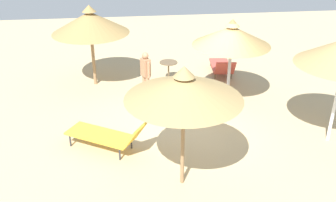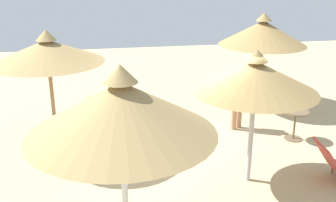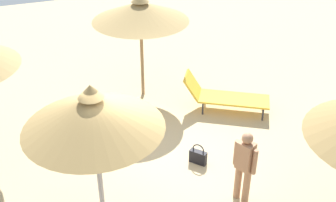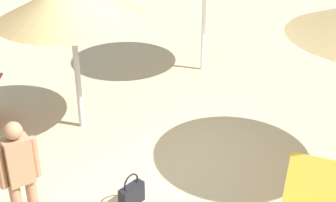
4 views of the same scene
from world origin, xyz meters
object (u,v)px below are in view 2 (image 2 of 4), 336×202
parasol_umbrella_center (263,33)px  handbag (191,130)px  lounge_chair_far_left (119,105)px  parasol_umbrella_near_left (255,76)px  parasol_umbrella_front (48,51)px  person_standing_near_right (238,97)px  parasol_umbrella_edge (121,108)px  side_table_round (295,120)px

parasol_umbrella_center → handbag: (-2.52, -1.98, -1.99)m
lounge_chair_far_left → handbag: 2.22m
parasol_umbrella_near_left → handbag: size_ratio=5.56×
parasol_umbrella_front → person_standing_near_right: parasol_umbrella_front is taller
parasol_umbrella_front → lounge_chair_far_left: (1.50, 1.60, -1.87)m
parasol_umbrella_edge → lounge_chair_far_left: parasol_umbrella_edge is taller
parasol_umbrella_front → parasol_umbrella_edge: bearing=-72.3°
lounge_chair_far_left → person_standing_near_right: (2.94, -1.12, 0.42)m
parasol_umbrella_front → parasol_umbrella_center: 6.09m
parasol_umbrella_near_left → person_standing_near_right: bearing=76.0°
lounge_chair_far_left → parasol_umbrella_edge: bearing=-92.1°
parasol_umbrella_center → lounge_chair_far_left: (-4.19, -0.55, -1.73)m
lounge_chair_far_left → side_table_round: lounge_chair_far_left is taller
parasol_umbrella_front → parasol_umbrella_near_left: size_ratio=1.05×
parasol_umbrella_front → parasol_umbrella_edge: (1.30, -4.06, 0.13)m
person_standing_near_right → side_table_round: 1.48m
person_standing_near_right → side_table_round: (1.16, -0.86, -0.35)m
side_table_round → person_standing_near_right: bearing=143.4°
parasol_umbrella_edge → person_standing_near_right: parasol_umbrella_edge is taller
parasol_umbrella_near_left → lounge_chair_far_left: bearing=122.7°
lounge_chair_far_left → person_standing_near_right: 3.17m
parasol_umbrella_center → lounge_chair_far_left: bearing=-172.6°
parasol_umbrella_near_left → person_standing_near_right: (0.62, 2.49, -1.28)m
parasol_umbrella_near_left → lounge_chair_far_left: (-2.32, 3.61, -1.70)m
parasol_umbrella_front → handbag: 3.83m
lounge_chair_far_left → handbag: (1.68, -1.43, -0.26)m
parasol_umbrella_near_left → parasol_umbrella_center: 4.56m
person_standing_near_right → side_table_round: bearing=-36.6°
side_table_round → parasol_umbrella_edge: bearing=-139.4°
parasol_umbrella_edge → lounge_chair_far_left: bearing=87.9°
parasol_umbrella_edge → person_standing_near_right: bearing=55.3°
parasol_umbrella_near_left → parasol_umbrella_edge: (-2.52, -2.05, 0.30)m
parasol_umbrella_center → side_table_round: size_ratio=3.75×
parasol_umbrella_front → parasol_umbrella_center: parasol_umbrella_front is taller
parasol_umbrella_near_left → parasol_umbrella_center: parasol_umbrella_center is taller
lounge_chair_far_left → side_table_round: 4.55m
parasol_umbrella_front → person_standing_near_right: bearing=6.1°
handbag → parasol_umbrella_front: bearing=-177.0°
parasol_umbrella_near_left → person_standing_near_right: parasol_umbrella_near_left is taller
parasol_umbrella_near_left → parasol_umbrella_edge: size_ratio=0.88×
parasol_umbrella_front → parasol_umbrella_edge: parasol_umbrella_edge is taller
parasol_umbrella_front → parasol_umbrella_center: (5.70, 2.15, -0.14)m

